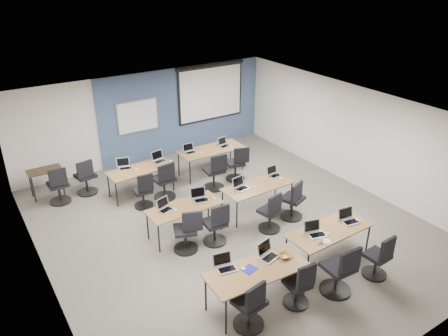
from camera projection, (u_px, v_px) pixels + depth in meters
floor at (230, 225)px, 10.19m from camera, size 8.00×9.00×0.02m
ceiling at (230, 115)px, 9.02m from camera, size 8.00×9.00×0.02m
wall_back at (146, 117)px, 13.01m from camera, size 8.00×0.04×2.70m
wall_front at (405, 290)px, 6.20m from camera, size 8.00×0.04×2.70m
wall_left at (40, 228)px, 7.64m from camera, size 0.04×9.00×2.70m
wall_right at (355, 137)px, 11.57m from camera, size 0.04×9.00×2.70m
blue_accent_panel at (184, 110)px, 13.60m from camera, size 5.50×0.04×2.70m
whiteboard at (138, 116)px, 12.77m from camera, size 1.28×0.03×0.98m
projector_screen at (211, 89)px, 13.79m from camera, size 2.40×0.10×1.82m
training_table_front_left at (257, 272)px, 7.60m from camera, size 1.83×0.76×0.73m
training_table_front_right at (329, 232)px, 8.72m from camera, size 1.80×0.75×0.73m
training_table_mid_left at (185, 208)px, 9.54m from camera, size 1.67×0.69×0.73m
training_table_mid_right at (258, 187)px, 10.43m from camera, size 1.74×0.73×0.73m
training_table_back_left at (140, 171)px, 11.25m from camera, size 1.69×0.70×0.73m
training_table_back_right at (211, 150)px, 12.41m from camera, size 1.89×0.79×0.73m
laptop_0 at (225, 265)px, 7.59m from camera, size 0.35×0.29×0.26m
mouse_0 at (243, 268)px, 7.59m from camera, size 0.08×0.11×0.04m
task_chair_0 at (250, 308)px, 7.17m from camera, size 0.53×0.53×1.01m
laptop_1 at (267, 253)px, 7.89m from camera, size 0.36×0.30×0.27m
mouse_1 at (285, 257)px, 7.89m from camera, size 0.07×0.10×0.04m
task_chair_1 at (299, 288)px, 7.66m from camera, size 0.46×0.46×0.95m
laptop_2 at (315, 231)px, 8.54m from camera, size 0.35×0.30×0.26m
mouse_2 at (328, 234)px, 8.55m from camera, size 0.07×0.11×0.04m
task_chair_2 at (340, 274)px, 7.93m from camera, size 0.58×0.58×1.06m
laptop_3 at (349, 218)px, 8.96m from camera, size 0.36×0.30×0.27m
mouse_3 at (357, 220)px, 9.00m from camera, size 0.09×0.12×0.04m
task_chair_3 at (379, 260)px, 8.36m from camera, size 0.48×0.48×0.96m
laptop_4 at (164, 207)px, 9.38m from camera, size 0.32×0.27×0.24m
mouse_4 at (176, 210)px, 9.37m from camera, size 0.06×0.09×0.03m
task_chair_4 at (187, 234)px, 9.11m from camera, size 0.55×0.52×1.00m
laptop_5 at (200, 197)px, 9.76m from camera, size 0.35×0.30×0.27m
mouse_5 at (214, 198)px, 9.82m from camera, size 0.06×0.10×0.03m
task_chair_5 at (216, 227)px, 9.36m from camera, size 0.51×0.51×1.00m
laptop_6 at (240, 186)px, 10.25m from camera, size 0.34×0.29×0.26m
mouse_6 at (255, 187)px, 10.32m from camera, size 0.08×0.11×0.03m
task_chair_6 at (271, 215)px, 9.80m from camera, size 0.51×0.51×0.99m
laptop_7 at (274, 173)px, 10.86m from camera, size 0.31×0.26×0.24m
mouse_7 at (281, 178)px, 10.73m from camera, size 0.08×0.11×0.04m
task_chair_7 at (293, 203)px, 10.27m from camera, size 0.55×0.53×1.01m
laptop_8 at (124, 166)px, 11.25m from camera, size 0.34×0.29×0.26m
mouse_8 at (136, 169)px, 11.19m from camera, size 0.08×0.11×0.03m
task_chair_8 at (144, 193)px, 10.75m from camera, size 0.47×0.47×0.96m
laptop_9 at (159, 159)px, 11.64m from camera, size 0.35×0.30×0.26m
mouse_9 at (171, 161)px, 11.66m from camera, size 0.07×0.10×0.03m
task_chair_9 at (165, 183)px, 11.13m from camera, size 0.57×0.57×1.04m
laptop_10 at (190, 150)px, 12.17m from camera, size 0.32×0.27×0.24m
mouse_10 at (202, 153)px, 12.12m from camera, size 0.07×0.10×0.03m
task_chair_10 at (215, 174)px, 11.61m from camera, size 0.56×0.56×1.04m
laptop_11 at (224, 144)px, 12.58m from camera, size 0.32×0.27×0.24m
mouse_11 at (231, 146)px, 12.59m from camera, size 0.06×0.09×0.03m
task_chair_11 at (237, 166)px, 12.11m from camera, size 0.54×0.53×1.01m
blue_mousepad at (249, 269)px, 7.58m from camera, size 0.29×0.26×0.01m
snack_bowl at (284, 256)px, 7.89m from camera, size 0.27×0.27×0.06m
snack_plate at (326, 241)px, 8.34m from camera, size 0.23×0.23×0.01m
coffee_cup at (321, 240)px, 8.30m from camera, size 0.10×0.10×0.07m
utility_table at (45, 174)px, 11.17m from camera, size 0.84×0.47×0.75m
spare_chair_a at (86, 180)px, 11.36m from camera, size 0.53×0.53×1.01m
spare_chair_b at (59, 188)px, 10.93m from camera, size 0.53×0.53×1.01m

